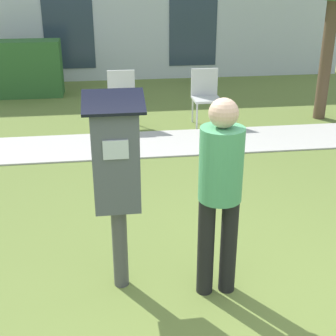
% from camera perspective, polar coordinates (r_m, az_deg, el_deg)
% --- Properties ---
extents(ground_plane, '(40.00, 40.00, 0.00)m').
position_cam_1_polar(ground_plane, '(3.63, 5.16, -17.99)').
color(ground_plane, olive).
extents(sidewalk, '(12.00, 1.10, 0.02)m').
position_cam_1_polar(sidewalk, '(6.92, -1.73, 3.00)').
color(sidewalk, beige).
rests_on(sidewalk, ground).
extents(building_facade, '(10.00, 0.26, 3.20)m').
position_cam_1_polar(building_facade, '(11.08, -4.54, 18.92)').
color(building_facade, silver).
rests_on(building_facade, ground).
extents(parking_meter, '(0.44, 0.31, 1.59)m').
position_cam_1_polar(parking_meter, '(3.46, -6.31, -0.24)').
color(parking_meter, '#4C4C4C').
rests_on(parking_meter, ground).
extents(person_standing, '(0.32, 0.32, 1.58)m').
position_cam_1_polar(person_standing, '(3.43, 6.38, -2.12)').
color(person_standing, black).
rests_on(person_standing, ground).
extents(outdoor_chair_left, '(0.44, 0.44, 0.90)m').
position_cam_1_polar(outdoor_chair_left, '(7.63, -5.65, 8.90)').
color(outdoor_chair_left, silver).
rests_on(outdoor_chair_left, ground).
extents(outdoor_chair_middle, '(0.44, 0.44, 0.90)m').
position_cam_1_polar(outdoor_chair_middle, '(7.76, 4.59, 9.18)').
color(outdoor_chair_middle, silver).
rests_on(outdoor_chair_middle, ground).
extents(hedge_row, '(1.70, 0.60, 1.10)m').
position_cam_1_polar(hedge_row, '(10.00, -17.79, 11.44)').
color(hedge_row, '#33662D').
rests_on(hedge_row, ground).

